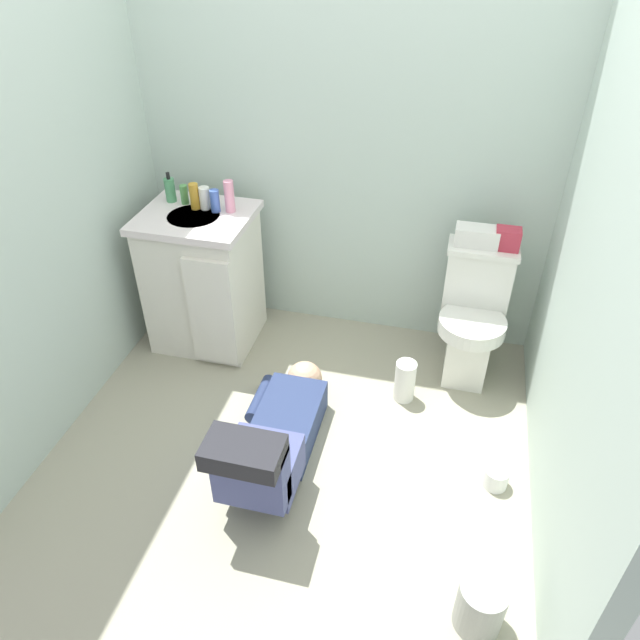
% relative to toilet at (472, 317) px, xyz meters
% --- Properties ---
extents(ground_plane, '(2.77, 3.07, 0.04)m').
position_rel_toilet_xyz_m(ground_plane, '(-0.79, -0.73, -0.39)').
color(ground_plane, '#9A9680').
extents(wall_back, '(2.43, 0.08, 2.40)m').
position_rel_toilet_xyz_m(wall_back, '(-0.79, 0.34, 0.83)').
color(wall_back, '#B3C6BA').
rests_on(wall_back, ground_plane).
extents(wall_left, '(0.08, 2.07, 2.40)m').
position_rel_toilet_xyz_m(wall_left, '(-1.96, -0.73, 0.83)').
color(wall_left, '#B3C6BA').
rests_on(wall_left, ground_plane).
extents(wall_right, '(0.08, 2.07, 2.40)m').
position_rel_toilet_xyz_m(wall_right, '(0.39, -0.73, 0.83)').
color(wall_right, '#B3C6BA').
rests_on(wall_right, ground_plane).
extents(toilet, '(0.36, 0.46, 0.75)m').
position_rel_toilet_xyz_m(toilet, '(0.00, 0.00, 0.00)').
color(toilet, silver).
rests_on(toilet, ground_plane).
extents(vanity_cabinet, '(0.60, 0.53, 0.82)m').
position_rel_toilet_xyz_m(vanity_cabinet, '(-1.51, -0.07, 0.05)').
color(vanity_cabinet, silver).
rests_on(vanity_cabinet, ground_plane).
extents(faucet, '(0.02, 0.02, 0.10)m').
position_rel_toilet_xyz_m(faucet, '(-1.52, 0.08, 0.50)').
color(faucet, silver).
rests_on(faucet, vanity_cabinet).
extents(person_plumber, '(0.39, 1.06, 0.52)m').
position_rel_toilet_xyz_m(person_plumber, '(-0.83, -0.92, -0.19)').
color(person_plumber, navy).
rests_on(person_plumber, ground_plane).
extents(tissue_box, '(0.22, 0.11, 0.10)m').
position_rel_toilet_xyz_m(tissue_box, '(-0.04, 0.09, 0.43)').
color(tissue_box, silver).
rests_on(tissue_box, toilet).
extents(toiletry_bag, '(0.12, 0.09, 0.11)m').
position_rel_toilet_xyz_m(toiletry_bag, '(0.11, 0.09, 0.44)').
color(toiletry_bag, '#B22D3F').
rests_on(toiletry_bag, toilet).
extents(soap_dispenser, '(0.06, 0.06, 0.17)m').
position_rel_toilet_xyz_m(soap_dispenser, '(-1.71, 0.06, 0.52)').
color(soap_dispenser, '#4A9361').
rests_on(soap_dispenser, vanity_cabinet).
extents(bottle_green, '(0.04, 0.04, 0.11)m').
position_rel_toilet_xyz_m(bottle_green, '(-1.62, 0.05, 0.51)').
color(bottle_green, '#53964F').
rests_on(bottle_green, vanity_cabinet).
extents(bottle_amber, '(0.05, 0.05, 0.14)m').
position_rel_toilet_xyz_m(bottle_amber, '(-1.54, 0.01, 0.52)').
color(bottle_amber, '#C08B27').
rests_on(bottle_amber, vanity_cabinet).
extents(bottle_white, '(0.06, 0.06, 0.12)m').
position_rel_toilet_xyz_m(bottle_white, '(-1.49, 0.02, 0.51)').
color(bottle_white, white).
rests_on(bottle_white, vanity_cabinet).
extents(bottle_blue, '(0.05, 0.05, 0.12)m').
position_rel_toilet_xyz_m(bottle_blue, '(-1.42, -0.00, 0.51)').
color(bottle_blue, '#4262BB').
rests_on(bottle_blue, vanity_cabinet).
extents(bottle_pink, '(0.05, 0.05, 0.17)m').
position_rel_toilet_xyz_m(bottle_pink, '(-1.34, 0.02, 0.54)').
color(bottle_pink, pink).
rests_on(bottle_pink, vanity_cabinet).
extents(trash_can, '(0.18, 0.18, 0.23)m').
position_rel_toilet_xyz_m(trash_can, '(0.13, -1.46, -0.25)').
color(trash_can, '#969891').
rests_on(trash_can, ground_plane).
extents(paper_towel_roll, '(0.11, 0.11, 0.24)m').
position_rel_toilet_xyz_m(paper_towel_roll, '(-0.30, -0.32, -0.25)').
color(paper_towel_roll, white).
rests_on(paper_towel_roll, ground_plane).
extents(toilet_paper_roll, '(0.11, 0.11, 0.10)m').
position_rel_toilet_xyz_m(toilet_paper_roll, '(0.19, -0.80, -0.32)').
color(toilet_paper_roll, white).
rests_on(toilet_paper_roll, ground_plane).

